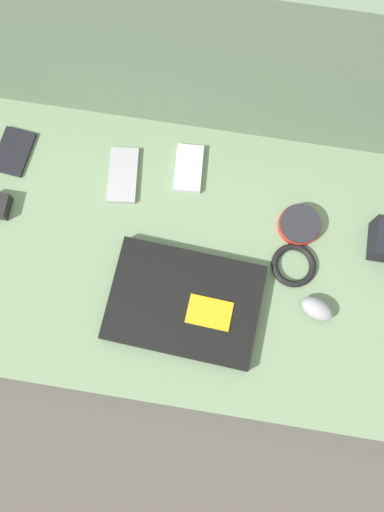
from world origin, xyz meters
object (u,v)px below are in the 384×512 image
(laptop, at_px, (185,303))
(computer_mouse, at_px, (317,309))
(phone_small, at_px, (189,168))
(phone_black, at_px, (123,175))
(speaker_puck, at_px, (299,225))
(phone_silver, at_px, (14,152))

(laptop, height_order, computer_mouse, computer_mouse)
(computer_mouse, relative_size, phone_small, 0.71)
(phone_black, bearing_deg, computer_mouse, -33.71)
(phone_black, relative_size, phone_small, 1.19)
(speaker_puck, bearing_deg, phone_black, 172.13)
(phone_silver, relative_size, phone_small, 1.02)
(phone_silver, bearing_deg, computer_mouse, -13.29)
(phone_silver, distance_m, phone_black, 0.25)
(phone_silver, relative_size, phone_black, 0.86)
(phone_silver, height_order, phone_black, phone_black)
(speaker_puck, bearing_deg, computer_mouse, -73.00)
(speaker_puck, relative_size, phone_small, 0.80)
(phone_small, bearing_deg, speaker_puck, -24.00)
(laptop, bearing_deg, phone_small, 101.05)
(computer_mouse, relative_size, phone_black, 0.59)
(computer_mouse, xyz_separation_m, phone_small, (-0.31, 0.27, -0.01))
(phone_black, bearing_deg, phone_silver, 169.53)
(speaker_puck, xyz_separation_m, phone_black, (-0.40, 0.05, -0.01))
(computer_mouse, relative_size, phone_silver, 0.69)
(computer_mouse, bearing_deg, phone_silver, -177.43)
(computer_mouse, relative_size, speaker_puck, 0.89)
(laptop, bearing_deg, phone_black, 128.19)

